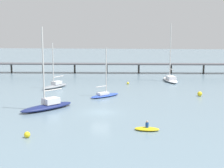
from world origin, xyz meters
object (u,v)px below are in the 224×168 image
(pier, at_px, (168,61))
(mooring_buoy_inner, at_px, (128,83))
(sailboat_navy, at_px, (48,105))
(sailboat_white, at_px, (170,78))
(mooring_buoy_near, at_px, (200,94))
(dinghy_yellow, at_px, (147,129))
(mooring_buoy_outer, at_px, (27,135))
(sailboat_gray, at_px, (55,85))
(sailboat_blue, at_px, (105,94))

(pier, height_order, mooring_buoy_inner, pier)
(sailboat_navy, distance_m, mooring_buoy_inner, 26.19)
(sailboat_white, height_order, mooring_buoy_near, sailboat_white)
(pier, distance_m, dinghy_yellow, 53.83)
(pier, height_order, mooring_buoy_outer, pier)
(sailboat_white, xyz_separation_m, mooring_buoy_inner, (-9.51, -5.34, -0.44))
(dinghy_yellow, distance_m, mooring_buoy_inner, 32.92)
(sailboat_gray, distance_m, mooring_buoy_outer, 30.88)
(pier, height_order, sailboat_navy, sailboat_navy)
(sailboat_white, xyz_separation_m, dinghy_yellow, (-5.65, -38.03, -0.49))
(pier, relative_size, mooring_buoy_outer, 128.74)
(mooring_buoy_near, bearing_deg, sailboat_blue, -171.91)
(pier, relative_size, dinghy_yellow, 29.59)
(mooring_buoy_near, relative_size, mooring_buoy_outer, 1.28)
(dinghy_yellow, height_order, mooring_buoy_inner, dinghy_yellow)
(sailboat_white, bearing_deg, sailboat_gray, -154.40)
(mooring_buoy_outer, bearing_deg, mooring_buoy_inner, 76.68)
(sailboat_navy, relative_size, mooring_buoy_near, 14.16)
(sailboat_navy, height_order, mooring_buoy_outer, sailboat_navy)
(pier, bearing_deg, mooring_buoy_outer, -108.13)
(pier, bearing_deg, sailboat_gray, -132.45)
(sailboat_gray, xyz_separation_m, mooring_buoy_outer, (5.82, -30.33, -0.28))
(mooring_buoy_near, xyz_separation_m, mooring_buoy_outer, (-21.86, -24.62, -0.09))
(sailboat_blue, xyz_separation_m, sailboat_gray, (-11.16, 8.06, 0.08))
(sailboat_blue, relative_size, dinghy_yellow, 3.01)
(mooring_buoy_outer, bearing_deg, pier, 71.87)
(sailboat_navy, relative_size, mooring_buoy_outer, 18.19)
(sailboat_white, bearing_deg, mooring_buoy_inner, -150.69)
(mooring_buoy_inner, bearing_deg, mooring_buoy_outer, -103.32)
(sailboat_gray, bearing_deg, dinghy_yellow, -55.40)
(sailboat_blue, relative_size, mooring_buoy_outer, 13.10)
(sailboat_blue, distance_m, mooring_buoy_outer, 22.90)
(dinghy_yellow, bearing_deg, pier, 83.35)
(sailboat_white, height_order, mooring_buoy_outer, sailboat_white)
(mooring_buoy_inner, xyz_separation_m, mooring_buoy_near, (13.23, -11.85, 0.16))
(sailboat_blue, height_order, mooring_buoy_near, sailboat_blue)
(sailboat_blue, bearing_deg, dinghy_yellow, -68.84)
(dinghy_yellow, distance_m, mooring_buoy_near, 22.86)
(sailboat_navy, distance_m, dinghy_yellow, 16.61)
(pier, height_order, sailboat_white, sailboat_white)
(sailboat_navy, height_order, sailboat_blue, sailboat_navy)
(sailboat_blue, xyz_separation_m, mooring_buoy_near, (16.53, 2.35, -0.11))
(pier, distance_m, sailboat_blue, 37.46)
(pier, xyz_separation_m, sailboat_blue, (-13.38, -34.88, -2.83))
(sailboat_gray, xyz_separation_m, mooring_buoy_near, (27.69, -5.71, -0.19))
(sailboat_white, bearing_deg, mooring_buoy_outer, -113.46)
(sailboat_gray, relative_size, mooring_buoy_outer, 14.06)
(sailboat_gray, bearing_deg, mooring_buoy_inner, 23.02)
(sailboat_white, relative_size, mooring_buoy_near, 15.84)
(sailboat_gray, height_order, mooring_buoy_outer, sailboat_gray)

